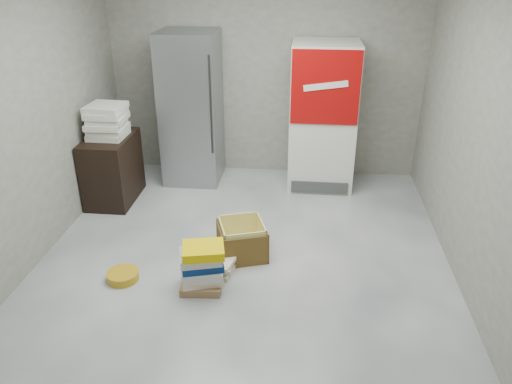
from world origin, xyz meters
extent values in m
plane|color=silver|center=(0.00, 0.00, 0.00)|extent=(5.00, 5.00, 0.00)
cube|color=#9A958B|center=(0.00, 2.50, 1.40)|extent=(4.00, 0.04, 2.80)
cube|color=#9A958B|center=(0.00, -2.50, 1.40)|extent=(4.00, 0.04, 2.80)
cube|color=#9A958B|center=(-2.00, 0.00, 1.40)|extent=(0.04, 5.00, 2.80)
cube|color=#9A958B|center=(2.00, 0.00, 1.40)|extent=(0.04, 5.00, 2.80)
cube|color=#A5A7AD|center=(-0.90, 2.13, 0.95)|extent=(0.70, 0.70, 1.90)
cylinder|color=#333333|center=(-0.58, 1.77, 1.10)|extent=(0.02, 0.02, 1.19)
cube|color=silver|center=(0.75, 2.13, 0.90)|extent=(0.80, 0.70, 1.80)
cube|color=#9D0808|center=(0.75, 1.77, 1.35)|extent=(0.78, 0.02, 0.85)
cube|color=white|center=(0.75, 1.75, 1.38)|extent=(0.50, 0.01, 0.14)
cube|color=#3F3F3F|center=(0.75, 1.77, 0.10)|extent=(0.70, 0.02, 0.15)
cube|color=black|center=(-1.73, 1.40, 0.40)|extent=(0.50, 0.80, 0.80)
cube|color=white|center=(-1.73, 1.41, 0.83)|extent=(0.41, 0.41, 0.06)
cube|color=white|center=(-1.72, 1.41, 0.90)|extent=(0.41, 0.41, 0.06)
cube|color=white|center=(-1.73, 1.39, 0.96)|extent=(0.42, 0.42, 0.06)
cube|color=white|center=(-1.71, 1.41, 1.03)|extent=(0.42, 0.42, 0.06)
cube|color=white|center=(-1.71, 1.39, 1.09)|extent=(0.40, 0.40, 0.06)
cube|color=white|center=(-1.71, 1.40, 1.16)|extent=(0.42, 0.42, 0.06)
cube|color=#906A47|center=(-0.32, -0.27, 0.04)|extent=(0.38, 0.31, 0.08)
cube|color=beige|center=(-0.32, -0.24, 0.11)|extent=(0.43, 0.37, 0.07)
cube|color=beige|center=(-0.31, -0.26, 0.19)|extent=(0.41, 0.34, 0.08)
cube|color=navy|center=(-0.31, -0.24, 0.26)|extent=(0.43, 0.37, 0.07)
cube|color=beige|center=(-0.32, -0.24, 0.33)|extent=(0.42, 0.37, 0.07)
cube|color=#E2BB04|center=(-0.29, -0.26, 0.41)|extent=(0.41, 0.35, 0.08)
cube|color=beige|center=(-0.23, -0.01, 0.02)|extent=(0.34, 0.29, 0.04)
cube|color=beige|center=(-0.23, 0.01, 0.07)|extent=(0.31, 0.25, 0.05)
cube|color=beige|center=(-0.23, 0.00, 0.11)|extent=(0.35, 0.30, 0.04)
cube|color=yellow|center=(-0.03, 0.33, 0.01)|extent=(0.53, 0.53, 0.01)
cube|color=brown|center=(-0.10, 0.53, 0.16)|extent=(0.43, 0.15, 0.32)
cube|color=brown|center=(0.04, 0.12, 0.16)|extent=(0.43, 0.15, 0.32)
cube|color=brown|center=(-0.24, 0.26, 0.16)|extent=(0.15, 0.43, 0.32)
cube|color=brown|center=(0.18, 0.40, 0.16)|extent=(0.15, 0.43, 0.32)
cube|color=yellow|center=(-0.09, 0.51, 0.18)|extent=(0.39, 0.14, 0.36)
cube|color=yellow|center=(0.03, 0.14, 0.18)|extent=(0.39, 0.14, 0.36)
cube|color=yellow|center=(-0.22, 0.26, 0.18)|extent=(0.14, 0.39, 0.36)
cube|color=yellow|center=(0.16, 0.39, 0.18)|extent=(0.14, 0.39, 0.36)
cylinder|color=#BF8D17|center=(-1.08, -0.20, 0.04)|extent=(0.36, 0.36, 0.08)
camera|label=1|loc=(0.55, -3.87, 2.77)|focal=35.00mm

